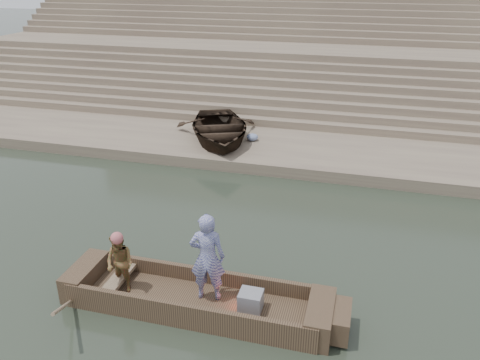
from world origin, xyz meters
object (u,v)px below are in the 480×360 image
at_px(standing_man, 207,257).
at_px(rowing_man, 120,263).
at_px(main_rowboat, 196,303).
at_px(beached_rowboat, 219,129).
at_px(television, 250,301).

bearing_deg(standing_man, rowing_man, -2.91).
bearing_deg(standing_man, main_rowboat, 21.72).
relative_size(standing_man, rowing_man, 1.47).
distance_m(main_rowboat, beached_rowboat, 9.32).
height_order(standing_man, rowing_man, standing_man).
distance_m(rowing_man, beached_rowboat, 9.11).
bearing_deg(standing_man, television, 160.55).
distance_m(television, beached_rowboat, 9.65).
height_order(main_rowboat, television, television).
height_order(main_rowboat, beached_rowboat, beached_rowboat).
relative_size(main_rowboat, rowing_man, 3.78).
xyz_separation_m(standing_man, beached_rowboat, (-2.56, 8.84, -0.33)).
height_order(main_rowboat, standing_man, standing_man).
bearing_deg(standing_man, beached_rowboat, -84.23).
xyz_separation_m(main_rowboat, standing_man, (0.24, 0.15, 1.08)).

